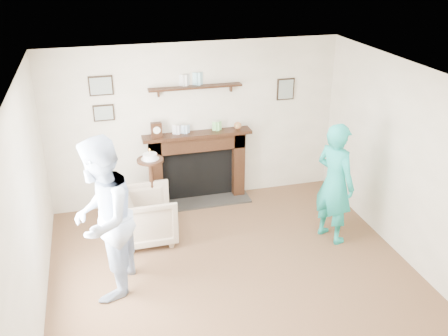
{
  "coord_description": "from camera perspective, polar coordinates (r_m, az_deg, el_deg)",
  "views": [
    {
      "loc": [
        -1.47,
        -4.61,
        3.8
      ],
      "look_at": [
        0.02,
        0.9,
        1.21
      ],
      "focal_mm": 40.0,
      "sensor_mm": 36.0,
      "label": 1
    }
  ],
  "objects": [
    {
      "name": "armchair",
      "position": [
        7.16,
        -8.73,
        -7.95
      ],
      "size": [
        0.81,
        0.78,
        0.73
      ],
      "primitive_type": "imported",
      "rotation": [
        0.0,
        0.0,
        1.58
      ],
      "color": "tan",
      "rests_on": "ground"
    },
    {
      "name": "ground",
      "position": [
        6.15,
        2.04,
        -13.73
      ],
      "size": [
        5.0,
        5.0,
        0.0
      ],
      "primitive_type": "plane",
      "color": "brown",
      "rests_on": "ground"
    },
    {
      "name": "pedestal_table",
      "position": [
        7.14,
        -8.3,
        -1.26
      ],
      "size": [
        0.37,
        0.37,
        1.2
      ],
      "color": "black",
      "rests_on": "ground"
    },
    {
      "name": "man",
      "position": [
        6.29,
        -12.85,
        -13.42
      ],
      "size": [
        0.98,
        1.12,
        1.94
      ],
      "primitive_type": "imported",
      "rotation": [
        0.0,
        0.0,
        -1.87
      ],
      "color": "#C9E2FC",
      "rests_on": "ground"
    },
    {
      "name": "woman",
      "position": [
        7.26,
        11.94,
        -7.71
      ],
      "size": [
        0.61,
        0.72,
        1.69
      ],
      "primitive_type": "imported",
      "rotation": [
        0.0,
        0.0,
        1.95
      ],
      "color": "#20B4B9",
      "rests_on": "ground"
    },
    {
      "name": "room_shell",
      "position": [
        5.91,
        0.31,
        2.84
      ],
      "size": [
        4.54,
        5.02,
        2.52
      ],
      "color": "beige",
      "rests_on": "ground"
    }
  ]
}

